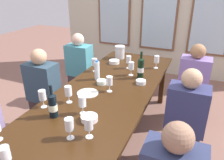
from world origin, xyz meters
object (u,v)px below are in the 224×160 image
at_px(seated_person_0, 44,94).
at_px(wine_bottle_1, 53,105).
at_px(wine_glass_9, 5,155).
at_px(wine_glass_6, 82,102).
at_px(metal_pitcher, 120,52).
at_px(tasting_bowl_2, 141,82).
at_px(seated_person_1, 185,123).
at_px(wine_glass_10, 157,60).
at_px(seated_person_3, 192,86).
at_px(wine_glass_4, 95,63).
at_px(dining_table, 106,95).
at_px(wine_glass_3, 131,66).
at_px(tasting_bowl_3, 114,62).
at_px(white_plate_0, 88,93).
at_px(water_bottle, 97,71).
at_px(seated_person_2, 80,70).
at_px(wine_glass_1, 68,91).
at_px(tasting_bowl_0, 89,118).
at_px(wine_glass_7, 42,96).
at_px(wine_glass_2, 109,82).
at_px(wine_bottle_0, 141,68).
at_px(wine_glass_0, 129,60).
at_px(tasting_bowl_1, 102,82).
at_px(wine_glass_11, 69,125).
at_px(wine_glass_8, 89,124).

bearing_deg(seated_person_0, wine_bottle_1, -44.28).
bearing_deg(wine_glass_9, wine_glass_6, 81.06).
height_order(metal_pitcher, tasting_bowl_2, metal_pitcher).
distance_m(wine_glass_9, seated_person_1, 1.63).
relative_size(wine_glass_10, seated_person_3, 0.16).
bearing_deg(metal_pitcher, wine_glass_4, -99.88).
distance_m(dining_table, wine_glass_3, 0.55).
bearing_deg(tasting_bowl_3, dining_table, -73.83).
height_order(white_plate_0, water_bottle, water_bottle).
relative_size(tasting_bowl_2, seated_person_2, 0.10).
xyz_separation_m(wine_bottle_1, wine_glass_4, (-0.15, 1.09, 0.00)).
height_order(wine_glass_6, seated_person_3, seated_person_3).
distance_m(tasting_bowl_3, wine_glass_10, 0.60).
distance_m(wine_bottle_1, wine_glass_1, 0.26).
height_order(dining_table, wine_glass_9, wine_glass_9).
bearing_deg(seated_person_3, wine_glass_9, -113.88).
relative_size(tasting_bowl_0, wine_glass_7, 0.84).
distance_m(wine_glass_2, wine_glass_7, 0.70).
bearing_deg(wine_bottle_1, seated_person_0, 135.72).
relative_size(dining_table, wine_bottle_0, 8.23).
xyz_separation_m(wine_glass_0, wine_glass_9, (-0.12, -1.97, -0.00)).
relative_size(wine_bottle_0, tasting_bowl_2, 2.92).
relative_size(tasting_bowl_1, wine_glass_7, 0.64).
relative_size(tasting_bowl_2, wine_glass_10, 0.65).
bearing_deg(water_bottle, tasting_bowl_0, -68.14).
bearing_deg(seated_person_0, wine_glass_7, -49.31).
xyz_separation_m(wine_glass_10, wine_glass_11, (-0.27, -1.71, 0.00)).
relative_size(wine_bottle_0, wine_bottle_1, 1.10).
distance_m(tasting_bowl_0, wine_glass_2, 0.57).
bearing_deg(wine_glass_6, tasting_bowl_2, 69.38).
bearing_deg(tasting_bowl_1, wine_glass_7, -112.92).
xyz_separation_m(metal_pitcher, wine_glass_8, (0.46, -1.84, 0.02)).
distance_m(tasting_bowl_2, wine_glass_0, 0.52).
bearing_deg(seated_person_0, dining_table, 0.83).
xyz_separation_m(wine_bottle_1, wine_glass_1, (-0.01, 0.26, 0.01)).
bearing_deg(seated_person_2, seated_person_3, 2.29).
relative_size(tasting_bowl_3, wine_glass_9, 0.84).
relative_size(tasting_bowl_0, wine_glass_8, 0.84).
bearing_deg(white_plate_0, tasting_bowl_0, -59.75).
xyz_separation_m(metal_pitcher, wine_glass_11, (0.33, -1.91, 0.02)).
height_order(tasting_bowl_3, wine_glass_8, wine_glass_8).
distance_m(tasting_bowl_3, wine_glass_9, 2.07).
xyz_separation_m(wine_glass_0, wine_glass_8, (0.20, -1.49, -0.00)).
xyz_separation_m(metal_pitcher, tasting_bowl_2, (0.56, -0.77, -0.07)).
height_order(metal_pitcher, seated_person_2, seated_person_2).
bearing_deg(metal_pitcher, wine_bottle_1, -88.68).
height_order(wine_bottle_0, tasting_bowl_2, wine_bottle_0).
distance_m(tasting_bowl_1, wine_glass_2, 0.23).
bearing_deg(tasting_bowl_2, wine_glass_3, 133.15).
bearing_deg(wine_glass_4, dining_table, -51.31).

